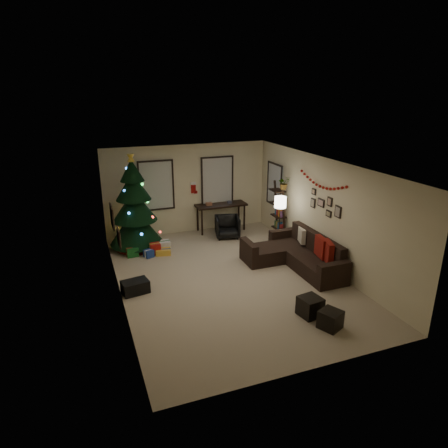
{
  "coord_description": "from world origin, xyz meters",
  "views": [
    {
      "loc": [
        -3.13,
        -8.01,
        4.31
      ],
      "look_at": [
        0.1,
        0.6,
        1.15
      ],
      "focal_mm": 32.22,
      "sensor_mm": 36.0,
      "label": 1
    }
  ],
  "objects_px": {
    "christmas_tree": "(135,209)",
    "sofa": "(297,255)",
    "desk_chair": "(227,227)",
    "desk": "(221,207)",
    "bookshelf": "(279,212)"
  },
  "relations": [
    {
      "from": "desk",
      "to": "desk_chair",
      "type": "xyz_separation_m",
      "value": [
        -0.04,
        -0.65,
        -0.43
      ]
    },
    {
      "from": "christmas_tree",
      "to": "desk_chair",
      "type": "distance_m",
      "value": 2.8
    },
    {
      "from": "sofa",
      "to": "desk",
      "type": "bearing_deg",
      "value": 105.6
    },
    {
      "from": "christmas_tree",
      "to": "bookshelf",
      "type": "xyz_separation_m",
      "value": [
        4.03,
        -0.81,
        -0.29
      ]
    },
    {
      "from": "bookshelf",
      "to": "sofa",
      "type": "bearing_deg",
      "value": -103.64
    },
    {
      "from": "desk_chair",
      "to": "sofa",
      "type": "bearing_deg",
      "value": -56.46
    },
    {
      "from": "sofa",
      "to": "christmas_tree",
      "type": "bearing_deg",
      "value": 143.9
    },
    {
      "from": "desk",
      "to": "bookshelf",
      "type": "distance_m",
      "value": 1.88
    },
    {
      "from": "christmas_tree",
      "to": "desk",
      "type": "relative_size",
      "value": 1.72
    },
    {
      "from": "sofa",
      "to": "bookshelf",
      "type": "xyz_separation_m",
      "value": [
        0.44,
        1.81,
        0.57
      ]
    },
    {
      "from": "christmas_tree",
      "to": "sofa",
      "type": "distance_m",
      "value": 4.53
    },
    {
      "from": "desk_chair",
      "to": "christmas_tree",
      "type": "bearing_deg",
      "value": -169.24
    },
    {
      "from": "desk",
      "to": "sofa",
      "type": "bearing_deg",
      "value": -74.4
    },
    {
      "from": "christmas_tree",
      "to": "bookshelf",
      "type": "height_order",
      "value": "christmas_tree"
    },
    {
      "from": "christmas_tree",
      "to": "desk_chair",
      "type": "bearing_deg",
      "value": -2.66
    }
  ]
}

